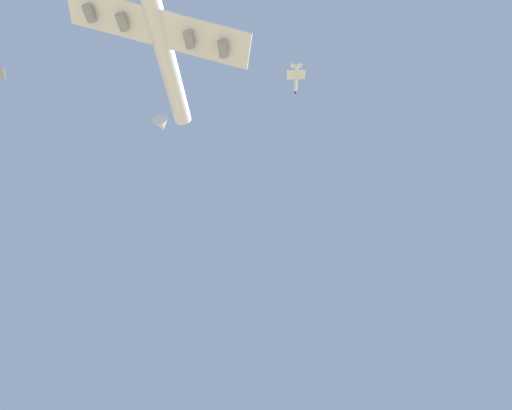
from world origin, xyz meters
TOP-DOWN VIEW (x-y plane):
  - carrier_jet at (24.10, 79.75)m, footprint 64.15×59.36m
  - chase_jet_lead at (11.42, 21.05)m, footprint 11.89×13.64m

SIDE VIEW (x-z plane):
  - carrier_jet at x=24.10m, z-range 122.06..144.96m
  - chase_jet_lead at x=11.42m, z-range 163.19..167.19m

